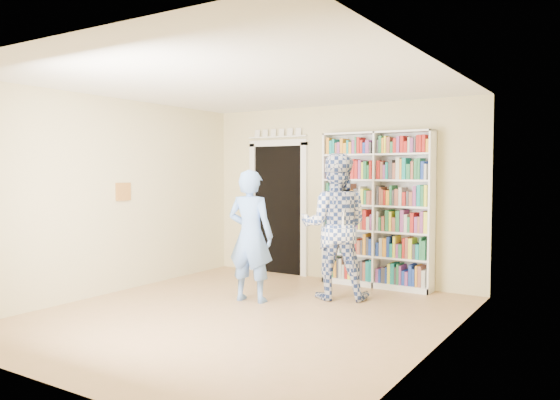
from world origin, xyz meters
name	(u,v)px	position (x,y,z in m)	size (l,w,h in m)	color
floor	(243,315)	(0.00, 0.00, 0.00)	(5.00, 5.00, 0.00)	#A78050
ceiling	(242,83)	(0.00, 0.00, 2.70)	(5.00, 5.00, 0.00)	white
wall_back	(339,193)	(0.00, 2.50, 1.35)	(4.50, 4.50, 0.00)	beige
wall_left	(111,196)	(-2.25, 0.00, 1.35)	(5.00, 5.00, 0.00)	beige
wall_right	(437,207)	(2.25, 0.00, 1.35)	(5.00, 5.00, 0.00)	beige
bookshelf	(377,209)	(0.69, 2.34, 1.14)	(1.64, 0.31, 2.26)	white
doorway	(278,202)	(-1.10, 2.48, 1.18)	(1.10, 0.08, 2.43)	black
wall_art	(123,192)	(-2.23, 0.20, 1.40)	(0.03, 0.25, 0.25)	brown
man_blue	(250,236)	(-0.34, 0.63, 0.85)	(0.62, 0.41, 1.71)	#6997EA
man_plaid	(335,226)	(0.51, 1.36, 0.96)	(0.93, 0.73, 1.92)	navy
paper_sheet	(337,222)	(0.63, 1.19, 1.03)	(0.22, 0.01, 0.30)	white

